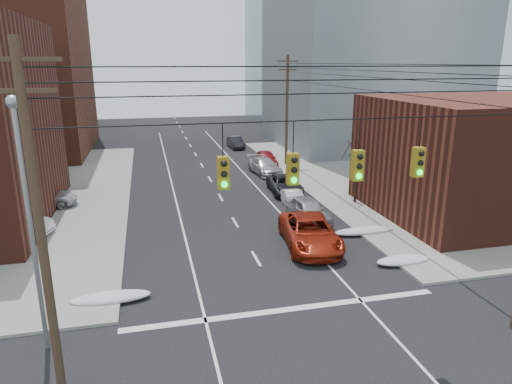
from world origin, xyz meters
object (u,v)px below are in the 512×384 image
red_pickup (310,232)px  lot_car_a (13,224)px  parked_car_d (265,166)px  parked_car_f (236,142)px  parked_car_e (266,159)px  parked_car_a (308,210)px  lot_car_b (42,199)px  parked_car_b (293,199)px  parked_car_c (285,184)px

red_pickup → lot_car_a: red_pickup is taller
parked_car_d → parked_car_f: parked_car_d is taller
red_pickup → parked_car_e: red_pickup is taller
parked_car_a → lot_car_b: (-17.85, 6.95, 0.03)m
parked_car_b → lot_car_a: bearing=-168.8°
red_pickup → lot_car_a: size_ratio=1.37×
parked_car_f → parked_car_c: bearing=-92.7°
parked_car_a → lot_car_a: (-18.38, 1.36, 0.10)m
red_pickup → parked_car_e: size_ratio=1.34×
parked_car_c → lot_car_b: (-18.38, -0.09, 0.12)m
parked_car_b → lot_car_b: lot_car_b is taller
parked_car_f → lot_car_b: 27.81m
red_pickup → parked_car_e: (2.97, 21.10, -0.08)m
parked_car_a → red_pickup: bearing=-114.1°
parked_car_f → lot_car_b: lot_car_b is taller
parked_car_d → parked_car_e: 3.39m
parked_car_e → lot_car_a: lot_car_a is taller
parked_car_a → parked_car_b: (0.00, 3.13, -0.18)m
parked_car_a → parked_car_d: parked_car_a is taller
parked_car_c → parked_car_d: 6.73m
parked_car_c → lot_car_a: bearing=-159.0°
parked_car_a → parked_car_e: bearing=79.1°
parked_car_a → lot_car_b: bearing=153.1°
parked_car_d → parked_car_f: (-0.07, 14.06, -0.05)m
parked_car_a → lot_car_b: size_ratio=0.96×
parked_car_b → parked_car_e: 13.97m
parked_car_f → lot_car_a: lot_car_a is taller
parked_car_d → lot_car_a: bearing=-153.2°
parked_car_e → parked_car_f: parked_car_e is taller
red_pickup → lot_car_b: bearing=152.9°
parked_car_b → lot_car_a: (-18.38, -1.77, 0.28)m
parked_car_a → parked_car_c: (0.54, 7.04, -0.09)m
parked_car_b → parked_car_e: parked_car_e is taller
red_pickup → parked_car_f: (1.89, 31.92, -0.16)m
lot_car_a → parked_car_b: bearing=-68.7°
parked_car_a → parked_car_b: size_ratio=1.26×
parked_car_e → parked_car_f: size_ratio=1.08×
parked_car_b → parked_car_d: size_ratio=0.71×
parked_car_d → parked_car_e: (1.01, 3.23, 0.03)m
red_pickup → lot_car_b: red_pickup is taller
red_pickup → lot_car_a: (-17.01, 5.45, 0.03)m
parked_car_f → red_pickup: bearing=-96.2°
parked_car_b → lot_car_b: (-17.85, 3.82, 0.21)m
parked_car_e → parked_car_a: bearing=-92.6°
parked_car_c → parked_car_b: bearing=-93.5°
parked_car_e → lot_car_a: bearing=-139.1°
parked_car_f → lot_car_b: size_ratio=0.88×
parked_car_d → parked_car_f: 14.06m
parked_car_a → parked_car_f: bearing=83.4°
parked_car_d → parked_car_f: size_ratio=1.22×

